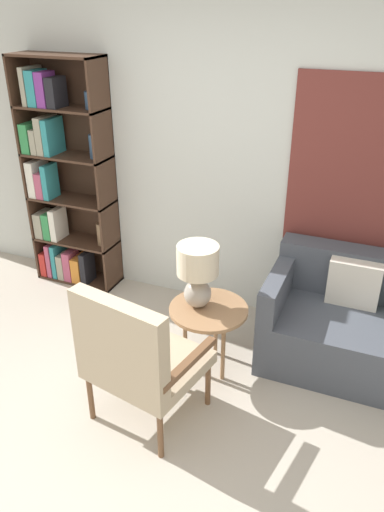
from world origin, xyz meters
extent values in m
plane|color=#B2A899|center=(0.00, 0.00, 0.00)|extent=(14.00, 14.00, 0.00)
cube|color=silver|center=(0.00, 2.03, 1.35)|extent=(6.40, 0.06, 2.70)
cube|color=brown|center=(0.98, 1.99, 1.33)|extent=(0.99, 0.02, 1.25)
cube|color=#422B1E|center=(-1.75, 1.85, 1.00)|extent=(0.02, 0.30, 2.00)
cube|color=#422B1E|center=(-1.01, 1.85, 1.00)|extent=(0.02, 0.30, 2.00)
cube|color=#422B1E|center=(-1.38, 1.85, 1.99)|extent=(0.76, 0.30, 0.02)
cube|color=#422B1E|center=(-1.38, 1.85, 0.01)|extent=(0.76, 0.30, 0.02)
cube|color=#422B1E|center=(-1.38, 2.00, 1.00)|extent=(0.76, 0.01, 2.00)
cube|color=#422B1E|center=(-1.38, 1.85, 0.41)|extent=(0.76, 0.30, 0.02)
cube|color=red|center=(-1.70, 1.82, 0.14)|extent=(0.06, 0.23, 0.23)
cube|color=#B24C6B|center=(-1.63, 1.82, 0.18)|extent=(0.05, 0.22, 0.33)
cube|color=teal|center=(-1.57, 1.83, 0.18)|extent=(0.04, 0.23, 0.33)
cube|color=gray|center=(-1.51, 1.81, 0.14)|extent=(0.07, 0.20, 0.24)
cube|color=#B24C6B|center=(-1.43, 1.80, 0.16)|extent=(0.08, 0.19, 0.29)
cube|color=orange|center=(-1.34, 1.84, 0.14)|extent=(0.09, 0.25, 0.24)
cube|color=black|center=(-1.26, 1.80, 0.17)|extent=(0.06, 0.18, 0.31)
cube|color=#422B1E|center=(-1.38, 1.85, 0.80)|extent=(0.76, 0.30, 0.02)
cube|color=gray|center=(-1.69, 1.81, 0.53)|extent=(0.08, 0.20, 0.24)
cube|color=#338C4C|center=(-1.60, 1.82, 0.54)|extent=(0.07, 0.22, 0.24)
cube|color=silver|center=(-1.53, 1.81, 0.56)|extent=(0.06, 0.20, 0.29)
cylinder|color=#8C6B4C|center=(-1.09, 1.85, 0.52)|extent=(0.10, 0.10, 0.20)
cube|color=#422B1E|center=(-1.38, 1.85, 1.20)|extent=(0.76, 0.30, 0.02)
cube|color=silver|center=(-1.70, 1.83, 0.97)|extent=(0.08, 0.24, 0.32)
cube|color=#B24C6B|center=(-1.61, 1.83, 0.92)|extent=(0.07, 0.24, 0.23)
cube|color=teal|center=(-1.55, 1.80, 0.96)|extent=(0.05, 0.18, 0.30)
cube|color=#422B1E|center=(-1.38, 1.85, 1.59)|extent=(0.76, 0.30, 0.02)
cube|color=#338C4C|center=(-1.69, 1.82, 1.33)|extent=(0.08, 0.23, 0.25)
cube|color=gray|center=(-1.61, 1.84, 1.31)|extent=(0.06, 0.25, 0.21)
cube|color=gray|center=(-1.54, 1.83, 1.36)|extent=(0.07, 0.25, 0.31)
cube|color=teal|center=(-1.48, 1.83, 1.35)|extent=(0.05, 0.24, 0.30)
cylinder|color=#334C6B|center=(-1.09, 1.85, 1.30)|extent=(0.10, 0.10, 0.20)
cylinder|color=#194723|center=(-1.69, 1.85, 1.73)|extent=(0.06, 0.06, 0.26)
cube|color=gray|center=(-1.63, 1.83, 1.75)|extent=(0.04, 0.25, 0.30)
cube|color=teal|center=(-1.55, 1.81, 1.74)|extent=(0.08, 0.19, 0.28)
cube|color=#7A338C|center=(-1.46, 1.79, 1.74)|extent=(0.08, 0.17, 0.27)
cube|color=black|center=(-1.37, 1.80, 1.72)|extent=(0.08, 0.18, 0.23)
cylinder|color=#334C6B|center=(-1.09, 1.85, 1.67)|extent=(0.10, 0.10, 0.13)
cylinder|color=brown|center=(0.33, 0.76, 0.17)|extent=(0.04, 0.04, 0.34)
cylinder|color=brown|center=(-0.21, 0.87, 0.17)|extent=(0.04, 0.04, 0.34)
cylinder|color=brown|center=(0.23, 0.26, 0.17)|extent=(0.04, 0.04, 0.34)
cylinder|color=brown|center=(-0.31, 0.37, 0.17)|extent=(0.04, 0.04, 0.34)
cube|color=tan|center=(0.01, 0.57, 0.38)|extent=(0.73, 0.70, 0.08)
cube|color=tan|center=(-0.04, 0.33, 0.69)|extent=(0.63, 0.22, 0.54)
cube|color=brown|center=(0.30, 0.51, 0.52)|extent=(0.15, 0.53, 0.04)
cube|color=brown|center=(-0.28, 0.62, 0.52)|extent=(0.15, 0.53, 0.04)
cube|color=#474C56|center=(0.58, 1.55, 0.54)|extent=(0.12, 0.81, 0.26)
cube|color=beige|center=(1.08, 1.70, 0.58)|extent=(0.36, 0.12, 0.34)
cylinder|color=#99704C|center=(0.19, 1.11, 0.49)|extent=(0.54, 0.54, 0.03)
cylinder|color=#99704C|center=(0.19, 1.28, 0.24)|extent=(0.03, 0.03, 0.48)
cylinder|color=#99704C|center=(0.05, 1.03, 0.24)|extent=(0.03, 0.03, 0.48)
cylinder|color=#99704C|center=(0.33, 1.03, 0.24)|extent=(0.03, 0.03, 0.48)
ellipsoid|color=#A59E93|center=(0.11, 1.11, 0.60)|extent=(0.19, 0.19, 0.19)
cylinder|color=tan|center=(0.11, 1.11, 0.73)|extent=(0.02, 0.02, 0.06)
cylinder|color=beige|center=(0.11, 1.11, 0.86)|extent=(0.28, 0.28, 0.20)
camera|label=1|loc=(1.18, -1.56, 2.38)|focal=35.00mm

